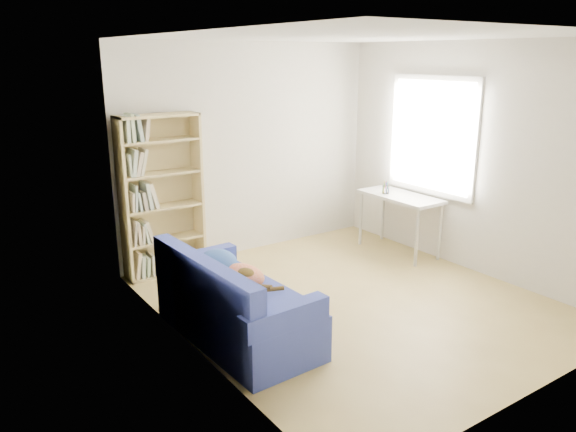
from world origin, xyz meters
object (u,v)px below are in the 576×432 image
at_px(bookshelf, 162,202).
at_px(sofa, 233,304).
at_px(pen_cup, 386,189).
at_px(desk, 400,202).

bearing_deg(bookshelf, sofa, -93.70).
bearing_deg(pen_cup, sofa, -160.69).
distance_m(sofa, desk, 2.98).
xyz_separation_m(sofa, bookshelf, (0.12, 1.81, 0.52)).
distance_m(sofa, bookshelf, 1.89).
height_order(desk, pen_cup, pen_cup).
relative_size(bookshelf, pen_cup, 10.72).
bearing_deg(sofa, bookshelf, 83.73).
height_order(sofa, desk, sofa).
bearing_deg(pen_cup, desk, -58.93).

